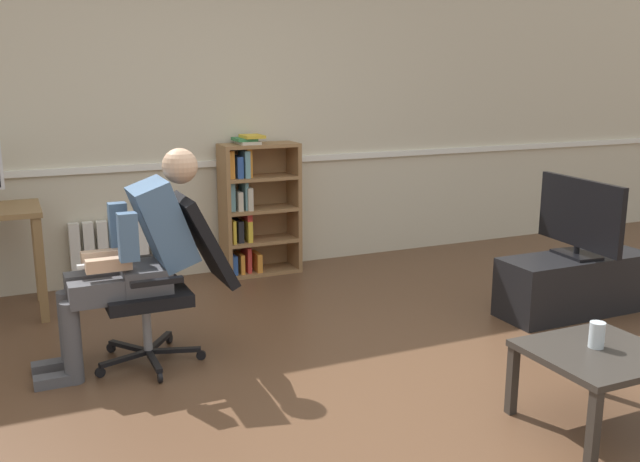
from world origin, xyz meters
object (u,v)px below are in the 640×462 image
(tv_stand, at_px, (574,284))
(drinking_glass, at_px, (597,335))
(office_chair, at_px, (172,273))
(tv_screen, at_px, (580,216))
(person_seated, at_px, (136,254))
(coffee_table, at_px, (599,361))
(radiator, at_px, (124,252))
(bookshelf, at_px, (253,207))

(tv_stand, xyz_separation_m, drinking_glass, (-1.07, -1.23, 0.24))
(office_chair, relative_size, tv_screen, 1.20)
(office_chair, height_order, person_seated, person_seated)
(person_seated, height_order, tv_stand, person_seated)
(person_seated, relative_size, coffee_table, 2.00)
(tv_screen, bearing_deg, tv_stand, 90.00)
(tv_stand, relative_size, tv_screen, 1.37)
(radiator, distance_m, coffee_table, 3.64)
(tv_stand, bearing_deg, tv_screen, -4.96)
(tv_screen, height_order, coffee_table, tv_screen)
(person_seated, distance_m, coffee_table, 2.46)
(radiator, bearing_deg, office_chair, -88.67)
(radiator, height_order, tv_stand, radiator)
(bookshelf, relative_size, tv_screen, 1.44)
(office_chair, relative_size, tv_stand, 0.88)
(bookshelf, height_order, office_chair, bookshelf)
(bookshelf, relative_size, office_chair, 1.20)
(bookshelf, xyz_separation_m, tv_stand, (1.70, -1.86, -0.36))
(bookshelf, xyz_separation_m, radiator, (-1.05, 0.10, -0.30))
(tv_stand, bearing_deg, radiator, 144.46)
(person_seated, bearing_deg, tv_stand, 82.42)
(radiator, bearing_deg, bookshelf, -5.54)
(tv_screen, relative_size, drinking_glass, 6.49)
(tv_stand, distance_m, tv_screen, 0.48)
(office_chair, height_order, tv_stand, office_chair)
(office_chair, bearing_deg, tv_stand, 81.88)
(bookshelf, relative_size, drinking_glass, 9.35)
(tv_stand, height_order, tv_screen, tv_screen)
(office_chair, xyz_separation_m, coffee_table, (1.63, -1.62, -0.19))
(bookshelf, height_order, person_seated, person_seated)
(radiator, height_order, coffee_table, radiator)
(coffee_table, distance_m, drinking_glass, 0.12)
(office_chair, relative_size, person_seated, 0.78)
(office_chair, height_order, drinking_glass, office_chair)
(office_chair, height_order, coffee_table, office_chair)
(tv_stand, relative_size, drinking_glass, 8.86)
(office_chair, bearing_deg, radiator, -179.33)
(tv_stand, distance_m, drinking_glass, 1.65)
(radiator, xyz_separation_m, drinking_glass, (1.68, -3.19, 0.18))
(radiator, distance_m, tv_screen, 3.41)
(radiator, height_order, drinking_glass, radiator)
(bookshelf, distance_m, drinking_glass, 3.16)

